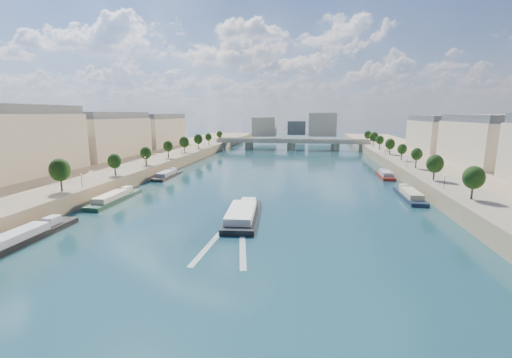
% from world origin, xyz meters
% --- Properties ---
extents(ground, '(700.00, 700.00, 0.00)m').
position_xyz_m(ground, '(0.00, 100.00, 0.00)').
color(ground, '#0C2B38').
rests_on(ground, ground).
extents(quay_left, '(44.00, 520.00, 5.00)m').
position_xyz_m(quay_left, '(-72.00, 100.00, 2.50)').
color(quay_left, '#9E8460').
rests_on(quay_left, ground).
extents(quay_right, '(44.00, 520.00, 5.00)m').
position_xyz_m(quay_right, '(72.00, 100.00, 2.50)').
color(quay_right, '#9E8460').
rests_on(quay_right, ground).
extents(pave_left, '(14.00, 520.00, 0.10)m').
position_xyz_m(pave_left, '(-57.00, 100.00, 5.05)').
color(pave_left, gray).
rests_on(pave_left, quay_left).
extents(pave_right, '(14.00, 520.00, 0.10)m').
position_xyz_m(pave_right, '(57.00, 100.00, 5.05)').
color(pave_right, gray).
rests_on(pave_right, quay_right).
extents(trees_left, '(4.80, 268.80, 8.26)m').
position_xyz_m(trees_left, '(-55.00, 102.00, 10.48)').
color(trees_left, '#382B1E').
rests_on(trees_left, ground).
extents(trees_right, '(4.80, 268.80, 8.26)m').
position_xyz_m(trees_right, '(55.00, 110.00, 10.48)').
color(trees_right, '#382B1E').
rests_on(trees_right, ground).
extents(lamps_left, '(0.36, 200.36, 4.28)m').
position_xyz_m(lamps_left, '(-52.50, 90.00, 7.78)').
color(lamps_left, black).
rests_on(lamps_left, ground).
extents(lamps_right, '(0.36, 200.36, 4.28)m').
position_xyz_m(lamps_right, '(52.50, 105.00, 7.78)').
color(lamps_right, black).
rests_on(lamps_right, ground).
extents(buildings_left, '(16.00, 226.00, 23.20)m').
position_xyz_m(buildings_left, '(-85.00, 112.00, 16.45)').
color(buildings_left, beige).
rests_on(buildings_left, ground).
extents(skyline, '(79.00, 42.00, 22.00)m').
position_xyz_m(skyline, '(3.19, 319.52, 14.66)').
color(skyline, beige).
rests_on(skyline, ground).
extents(bridge, '(112.00, 12.00, 8.15)m').
position_xyz_m(bridge, '(0.00, 236.71, 5.08)').
color(bridge, '#C1B79E').
rests_on(bridge, ground).
extents(tour_barge, '(10.07, 27.90, 3.75)m').
position_xyz_m(tour_barge, '(-3.00, 63.66, 1.02)').
color(tour_barge, black).
rests_on(tour_barge, ground).
extents(wake, '(10.74, 26.03, 0.04)m').
position_xyz_m(wake, '(-3.00, 47.05, 0.02)').
color(wake, silver).
rests_on(wake, ground).
extents(moored_barges_left, '(5.00, 155.26, 3.60)m').
position_xyz_m(moored_barges_left, '(-45.50, 44.52, 0.84)').
color(moored_barges_left, '#192037').
rests_on(moored_barges_left, ground).
extents(moored_barges_right, '(5.00, 160.09, 3.60)m').
position_xyz_m(moored_barges_right, '(45.50, 55.78, 0.84)').
color(moored_barges_right, black).
rests_on(moored_barges_right, ground).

